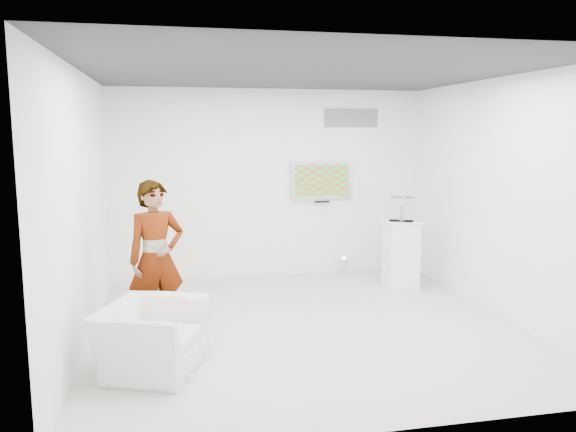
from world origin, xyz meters
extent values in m
cube|color=beige|center=(0.00, 0.00, 0.01)|extent=(5.00, 5.00, 0.01)
cube|color=#303133|center=(0.00, 0.00, 3.00)|extent=(5.00, 5.00, 0.01)
cube|color=white|center=(0.00, 2.50, 1.50)|extent=(5.00, 0.01, 3.00)
cube|color=white|center=(0.00, -2.50, 1.50)|extent=(5.00, 0.01, 3.00)
cube|color=white|center=(-2.50, 0.00, 1.50)|extent=(0.01, 5.00, 3.00)
cube|color=white|center=(2.50, 0.00, 1.50)|extent=(0.01, 5.00, 3.00)
cube|color=silver|center=(0.85, 2.45, 1.55)|extent=(1.00, 0.08, 0.60)
cube|color=slate|center=(1.35, 2.49, 2.55)|extent=(0.90, 0.02, 0.30)
imported|color=silver|center=(-1.73, 0.07, 0.90)|extent=(0.76, 0.62, 1.79)
imported|color=silver|center=(-1.77, -0.93, 0.33)|extent=(1.20, 1.27, 0.66)
cube|color=white|center=(1.77, 1.31, 0.52)|extent=(0.53, 0.53, 1.03)
cylinder|color=silver|center=(1.20, 2.27, 0.15)|extent=(0.24, 0.24, 0.29)
cube|color=white|center=(1.77, 1.31, 1.20)|extent=(0.46, 0.46, 0.34)
cube|color=white|center=(1.77, 1.31, 1.14)|extent=(0.11, 0.16, 0.22)
cube|color=white|center=(-1.54, 0.29, 1.61)|extent=(0.05, 0.14, 0.04)
camera|label=1|loc=(-1.52, -6.35, 2.32)|focal=35.00mm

